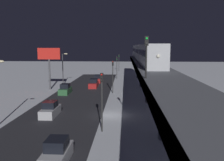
{
  "coord_description": "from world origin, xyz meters",
  "views": [
    {
      "loc": [
        -2.23,
        31.49,
        9.13
      ],
      "look_at": [
        0.86,
        -23.8,
        1.41
      ],
      "focal_mm": 38.77,
      "sensor_mm": 36.0,
      "label": 1
    }
  ],
  "objects_px": {
    "sedan_red_2": "(98,79)",
    "commercial_billboard": "(49,58)",
    "sedan_silver": "(57,153)",
    "sedan_green_2": "(65,90)",
    "traffic_light_distant": "(119,60)",
    "traffic_light_far": "(117,64)",
    "sedan_red": "(94,84)",
    "rail_signal": "(146,50)",
    "sedan_silver_2": "(50,110)",
    "subway_train": "(143,52)",
    "traffic_light_near": "(102,94)",
    "traffic_light_mid": "(113,72)"
  },
  "relations": [
    {
      "from": "sedan_red_2",
      "to": "subway_train",
      "type": "bearing_deg",
      "value": -20.28
    },
    {
      "from": "sedan_green_2",
      "to": "sedan_red",
      "type": "xyz_separation_m",
      "value": [
        -4.6,
        -7.74,
        -0.0
      ]
    },
    {
      "from": "sedan_red",
      "to": "traffic_light_mid",
      "type": "xyz_separation_m",
      "value": [
        -4.7,
        6.57,
        3.4
      ]
    },
    {
      "from": "rail_signal",
      "to": "traffic_light_distant",
      "type": "xyz_separation_m",
      "value": [
        4.45,
        -68.49,
        -4.66
      ]
    },
    {
      "from": "sedan_silver",
      "to": "sedan_silver_2",
      "type": "relative_size",
      "value": 0.91
    },
    {
      "from": "sedan_green_2",
      "to": "sedan_silver",
      "type": "bearing_deg",
      "value": 102.78
    },
    {
      "from": "commercial_billboard",
      "to": "sedan_red_2",
      "type": "bearing_deg",
      "value": -128.86
    },
    {
      "from": "rail_signal",
      "to": "sedan_silver",
      "type": "xyz_separation_m",
      "value": [
        7.35,
        5.21,
        -8.06
      ]
    },
    {
      "from": "sedan_red",
      "to": "traffic_light_mid",
      "type": "bearing_deg",
      "value": -54.44
    },
    {
      "from": "subway_train",
      "to": "sedan_silver",
      "type": "xyz_separation_m",
      "value": [
        9.39,
        39.75,
        -7.11
      ]
    },
    {
      "from": "sedan_silver",
      "to": "traffic_light_mid",
      "type": "distance_m",
      "value": 29.72
    },
    {
      "from": "sedan_green_2",
      "to": "sedan_red",
      "type": "relative_size",
      "value": 0.91
    },
    {
      "from": "sedan_red_2",
      "to": "commercial_billboard",
      "type": "bearing_deg",
      "value": -128.86
    },
    {
      "from": "traffic_light_distant",
      "to": "sedan_red_2",
      "type": "bearing_deg",
      "value": 81.04
    },
    {
      "from": "sedan_green_2",
      "to": "rail_signal",
      "type": "bearing_deg",
      "value": 120.86
    },
    {
      "from": "sedan_silver",
      "to": "sedan_green_2",
      "type": "bearing_deg",
      "value": 102.78
    },
    {
      "from": "subway_train",
      "to": "traffic_light_far",
      "type": "bearing_deg",
      "value": -61.18
    },
    {
      "from": "traffic_light_far",
      "to": "traffic_light_distant",
      "type": "bearing_deg",
      "value": -90.0
    },
    {
      "from": "sedan_silver",
      "to": "traffic_light_near",
      "type": "distance_m",
      "value": 8.49
    },
    {
      "from": "traffic_light_mid",
      "to": "commercial_billboard",
      "type": "relative_size",
      "value": 0.72
    },
    {
      "from": "sedan_green_2",
      "to": "traffic_light_near",
      "type": "height_order",
      "value": "traffic_light_near"
    },
    {
      "from": "sedan_red_2",
      "to": "traffic_light_mid",
      "type": "height_order",
      "value": "traffic_light_mid"
    },
    {
      "from": "sedan_green_2",
      "to": "traffic_light_distant",
      "type": "height_order",
      "value": "traffic_light_distant"
    },
    {
      "from": "sedan_red",
      "to": "sedan_red_2",
      "type": "xyz_separation_m",
      "value": [
        0.0,
        -7.93,
        0.0
      ]
    },
    {
      "from": "sedan_red",
      "to": "commercial_billboard",
      "type": "height_order",
      "value": "commercial_billboard"
    },
    {
      "from": "rail_signal",
      "to": "sedan_red_2",
      "type": "height_order",
      "value": "rail_signal"
    },
    {
      "from": "subway_train",
      "to": "traffic_light_distant",
      "type": "distance_m",
      "value": 34.77
    },
    {
      "from": "sedan_silver",
      "to": "commercial_billboard",
      "type": "height_order",
      "value": "commercial_billboard"
    },
    {
      "from": "traffic_light_near",
      "to": "traffic_light_mid",
      "type": "relative_size",
      "value": 1.0
    },
    {
      "from": "sedan_silver",
      "to": "sedan_red",
      "type": "height_order",
      "value": "same"
    },
    {
      "from": "rail_signal",
      "to": "sedan_green_2",
      "type": "relative_size",
      "value": 0.93
    },
    {
      "from": "sedan_red",
      "to": "rail_signal",
      "type": "bearing_deg",
      "value": -73.43
    },
    {
      "from": "sedan_green_2",
      "to": "traffic_light_far",
      "type": "bearing_deg",
      "value": -111.74
    },
    {
      "from": "sedan_silver",
      "to": "traffic_light_mid",
      "type": "height_order",
      "value": "traffic_light_mid"
    },
    {
      "from": "commercial_billboard",
      "to": "traffic_light_far",
      "type": "bearing_deg",
      "value": -126.05
    },
    {
      "from": "rail_signal",
      "to": "traffic_light_near",
      "type": "distance_m",
      "value": 6.74
    },
    {
      "from": "subway_train",
      "to": "sedan_red_2",
      "type": "bearing_deg",
      "value": -20.28
    },
    {
      "from": "subway_train",
      "to": "sedan_silver",
      "type": "relative_size",
      "value": 13.85
    },
    {
      "from": "sedan_green_2",
      "to": "traffic_light_mid",
      "type": "distance_m",
      "value": 9.97
    },
    {
      "from": "sedan_silver",
      "to": "traffic_light_far",
      "type": "bearing_deg",
      "value": 86.78
    },
    {
      "from": "subway_train",
      "to": "sedan_green_2",
      "type": "distance_m",
      "value": 20.8
    },
    {
      "from": "traffic_light_far",
      "to": "sedan_green_2",
      "type": "bearing_deg",
      "value": 68.26
    },
    {
      "from": "sedan_silver_2",
      "to": "commercial_billboard",
      "type": "distance_m",
      "value": 21.53
    },
    {
      "from": "subway_train",
      "to": "sedan_silver",
      "type": "bearing_deg",
      "value": 76.71
    },
    {
      "from": "subway_train",
      "to": "sedan_silver_2",
      "type": "bearing_deg",
      "value": 62.42
    },
    {
      "from": "sedan_silver",
      "to": "sedan_silver_2",
      "type": "bearing_deg",
      "value": 109.54
    },
    {
      "from": "sedan_green_2",
      "to": "traffic_light_distant",
      "type": "bearing_deg",
      "value": -101.56
    },
    {
      "from": "traffic_light_far",
      "to": "traffic_light_distant",
      "type": "distance_m",
      "value": 22.16
    },
    {
      "from": "traffic_light_mid",
      "to": "traffic_light_distant",
      "type": "distance_m",
      "value": 44.32
    },
    {
      "from": "sedan_silver",
      "to": "traffic_light_far",
      "type": "xyz_separation_m",
      "value": [
        -2.9,
        -51.54,
        3.4
      ]
    }
  ]
}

